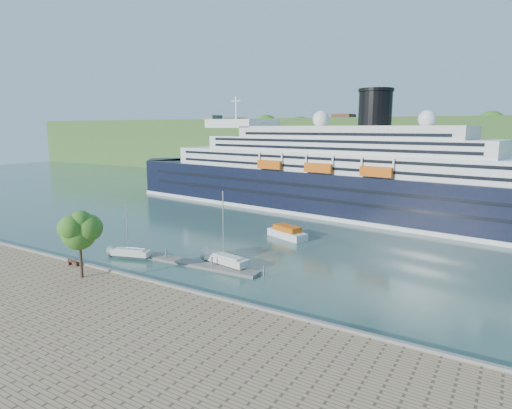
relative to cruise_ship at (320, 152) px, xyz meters
name	(u,v)px	position (x,y,z in m)	size (l,w,h in m)	color
ground	(130,283)	(-1.54, -59.55, -14.32)	(400.00, 400.00, 0.00)	#294942
far_hillside	(398,148)	(-1.54, 85.45, -2.32)	(400.00, 50.00, 24.00)	#335120
quay_coping	(129,275)	(-1.54, -59.75, -13.17)	(220.00, 0.50, 0.30)	slate
cruise_ship	(320,152)	(0.00, 0.00, 0.00)	(127.50, 18.57, 28.63)	black
park_bench	(74,262)	(-11.48, -60.75, -12.76)	(1.73, 0.71, 1.11)	#462214
promenade_tree	(80,241)	(-6.37, -63.24, -8.48)	(5.84, 5.84, 9.67)	#2E5E18
floating_pontoon	(200,265)	(2.02, -49.37, -14.10)	(19.19, 2.35, 0.43)	gray
sailboat_white_near	(130,231)	(-9.70, -51.85, -9.92)	(6.81, 1.89, 8.80)	silver
sailboat_white_far	(226,231)	(5.50, -47.53, -8.97)	(8.27, 2.30, 10.68)	silver
tender_launch	(287,232)	(5.49, -27.93, -13.17)	(8.32, 2.85, 2.30)	#CC550C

